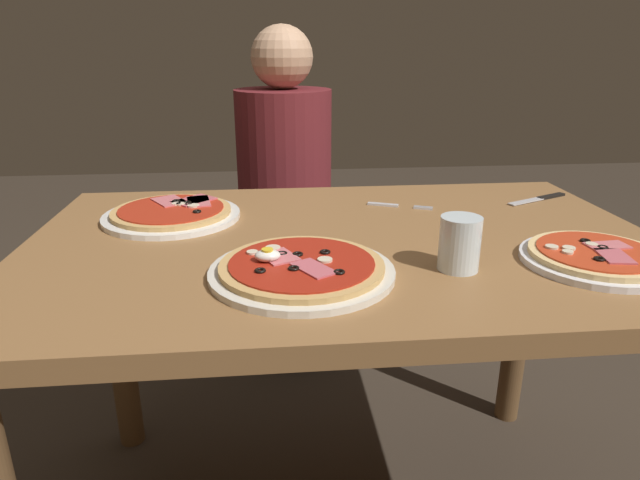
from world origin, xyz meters
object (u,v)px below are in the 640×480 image
Objects in this scene: knife at (541,198)px; pizza_foreground at (301,269)px; fork at (394,205)px; pizza_across_right at (172,213)px; pizza_across_left at (597,257)px; diner_person at (285,213)px; water_glass_near at (459,247)px; dining_table at (344,288)px.

pizza_foreground is at bearing -146.47° from knife.
pizza_foreground is 0.47m from fork.
pizza_foreground is at bearing -52.57° from pizza_across_right.
pizza_across_right is at bearing -175.51° from knife.
fork is at bearing 4.91° from pizza_across_right.
pizza_across_left reaches higher than fork.
fork is 0.67m from diner_person.
fork is (0.52, 0.04, -0.01)m from pizza_across_right.
pizza_foreground is at bearing -179.74° from pizza_across_left.
pizza_foreground is 0.44m from pizza_across_right.
pizza_foreground is 0.53m from pizza_across_left.
water_glass_near reaches higher than fork.
pizza_across_right is at bearing -175.09° from fork.
diner_person is (-0.27, 0.99, -0.23)m from water_glass_near.
water_glass_near is at bearing -32.79° from pizza_across_right.
pizza_foreground is at bearing -122.57° from fork.
pizza_across_right is 0.26× the size of diner_person.
pizza_across_left reaches higher than dining_table.
fork is at bearing 93.24° from water_glass_near.
knife is (0.10, 0.42, -0.01)m from pizza_across_left.
dining_table is 1.09× the size of diner_person.
pizza_across_right is 0.65m from water_glass_near.
pizza_across_left is 0.43m from knife.
pizza_across_right is 0.72m from diner_person.
diner_person is at bearing 105.15° from water_glass_near.
pizza_across_left is 2.78× the size of water_glass_near.
pizza_across_left is 0.48m from fork.
pizza_foreground is at bearing -179.86° from water_glass_near.
water_glass_near reaches higher than knife.
water_glass_near is at bearing -86.76° from fork.
fork reaches higher than dining_table.
diner_person reaches higher than water_glass_near.
diner_person reaches higher than pizza_foreground.
diner_person reaches higher than pizza_across_left.
fork is at bearing 54.58° from dining_table.
knife reaches higher than fork.
water_glass_near is at bearing -46.33° from dining_table.
knife is 0.87m from diner_person.
dining_table is 0.29m from fork.
pizza_across_right is (-0.80, 0.35, -0.00)m from pizza_across_left.
knife reaches higher than dining_table.
pizza_foreground is 1.04× the size of pizza_across_right.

